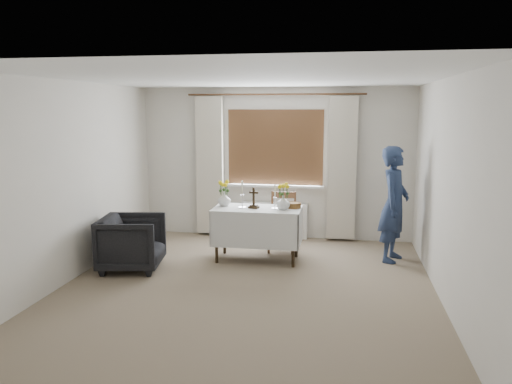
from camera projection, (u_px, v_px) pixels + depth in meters
ground at (247, 287)px, 6.08m from camera, size 5.00×5.00×0.00m
altar_table at (257, 234)px, 7.13m from camera, size 1.24×0.64×0.76m
wooden_chair at (282, 222)px, 7.58m from camera, size 0.41×0.41×0.90m
armchair at (132, 243)px, 6.73m from camera, size 0.92×0.90×0.74m
person at (394, 204)px, 7.04m from camera, size 0.56×0.69×1.64m
radiator at (274, 220)px, 8.38m from camera, size 1.10×0.10×0.60m
wooden_cross at (254, 198)px, 7.03m from camera, size 0.16×0.13×0.30m
candlestick_left at (242, 194)px, 7.05m from camera, size 0.15×0.15×0.39m
candlestick_right at (275, 197)px, 6.98m from camera, size 0.13×0.13×0.34m
flower_vase_left at (224, 199)px, 7.21m from camera, size 0.23×0.23×0.20m
flower_vase_right at (283, 203)px, 6.94m from camera, size 0.25×0.25×0.20m
wicker_basket at (294, 205)px, 7.07m from camera, size 0.25×0.25×0.08m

